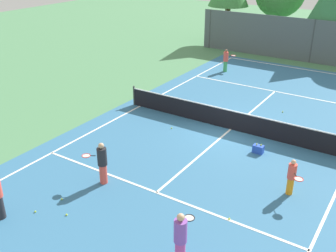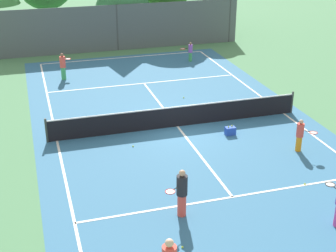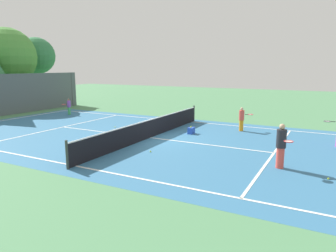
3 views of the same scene
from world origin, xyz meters
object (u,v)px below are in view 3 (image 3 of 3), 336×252
tennis_ball_1 (163,123)px  tennis_ball_8 (328,179)px  player_4 (69,106)px  tennis_ball_6 (150,151)px  player_1 (242,119)px  ball_crate (191,131)px  tennis_ball_5 (283,139)px  tennis_ball_4 (115,127)px  tennis_ball_0 (110,142)px  player_3 (281,146)px

tennis_ball_1 → tennis_ball_8: (-6.50, -9.97, 0.00)m
player_4 → tennis_ball_6: 13.15m
player_1 → ball_crate: (-2.09, 2.32, -0.55)m
ball_crate → tennis_ball_5: size_ratio=6.85×
tennis_ball_1 → tennis_ball_4: (-2.49, 2.07, 0.00)m
player_1 → tennis_ball_0: player_1 is taller
ball_crate → tennis_ball_5: (0.90, -4.84, -0.15)m
ball_crate → tennis_ball_1: ball_crate is taller
tennis_ball_8 → player_4: bearing=70.5°
player_4 → ball_crate: 11.64m
tennis_ball_0 → tennis_ball_1: 5.90m
tennis_ball_1 → tennis_ball_4: same height
tennis_ball_4 → tennis_ball_6: size_ratio=1.00×
tennis_ball_1 → tennis_ball_6: 7.01m
tennis_ball_4 → tennis_ball_8: bearing=-108.4°
ball_crate → tennis_ball_1: bearing=56.2°
tennis_ball_1 → tennis_ball_6: (-6.39, -2.88, 0.00)m
player_4 → ball_crate: (-2.02, -11.45, -0.48)m
tennis_ball_1 → tennis_ball_4: 3.24m
player_4 → tennis_ball_0: (-5.97, -8.76, -0.63)m
player_3 → tennis_ball_4: player_3 is taller
player_1 → tennis_ball_5: player_1 is taller
player_4 → tennis_ball_1: bearing=-90.5°
player_1 → ball_crate: 3.17m
player_4 → tennis_ball_8: 19.66m
player_1 → tennis_ball_4: 7.78m
tennis_ball_4 → tennis_ball_5: same height
player_1 → player_4: 13.77m
tennis_ball_0 → tennis_ball_5: 8.96m
tennis_ball_4 → tennis_ball_6: bearing=-128.2°
player_1 → tennis_ball_4: size_ratio=21.37×
player_4 → ball_crate: bearing=-100.0°
player_3 → player_4: (6.07, 16.87, -0.21)m
tennis_ball_5 → tennis_ball_8: size_ratio=1.00×
tennis_ball_0 → tennis_ball_5: size_ratio=1.00×
tennis_ball_0 → tennis_ball_5: (4.85, -7.54, 0.00)m
player_1 → tennis_ball_4: player_1 is taller
player_1 → player_4: bearing=90.3°
ball_crate → tennis_ball_0: bearing=145.7°
player_4 → tennis_ball_6: player_4 is taller
player_3 → tennis_ball_8: player_3 is taller
tennis_ball_4 → tennis_ball_8: 12.69m
player_3 → tennis_ball_5: size_ratio=25.58×
tennis_ball_1 → tennis_ball_6: size_ratio=1.00×
player_1 → player_3: player_3 is taller
player_1 → tennis_ball_6: size_ratio=21.37×
player_4 → tennis_ball_5: bearing=-93.9°
player_1 → tennis_ball_8: player_1 is taller
player_4 → player_1: bearing=-89.7°
player_4 → tennis_ball_0: size_ratio=19.25×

